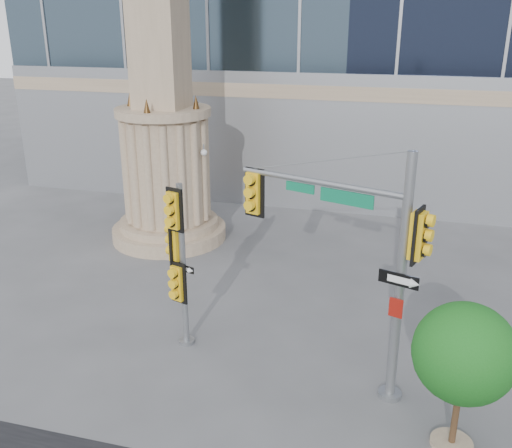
# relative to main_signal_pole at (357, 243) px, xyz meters

# --- Properties ---
(ground) EXTENTS (120.00, 120.00, 0.00)m
(ground) POSITION_rel_main_signal_pole_xyz_m (-1.91, -1.44, -3.56)
(ground) COLOR #545456
(ground) RESTS_ON ground
(monument) EXTENTS (4.40, 4.40, 16.60)m
(monument) POSITION_rel_main_signal_pole_xyz_m (-7.91, 7.56, 1.96)
(monument) COLOR #9C8469
(monument) RESTS_ON ground
(main_signal_pole) EXTENTS (4.30, 1.76, 5.75)m
(main_signal_pole) POSITION_rel_main_signal_pole_xyz_m (0.00, 0.00, 0.00)
(main_signal_pole) COLOR slate
(main_signal_pole) RESTS_ON ground
(secondary_signal_pole) EXTENTS (0.76, 0.71, 4.43)m
(secondary_signal_pole) POSITION_rel_main_signal_pole_xyz_m (-4.45, 0.48, -0.96)
(secondary_signal_pole) COLOR slate
(secondary_signal_pole) RESTS_ON ground
(street_tree) EXTENTS (2.03, 1.99, 3.17)m
(street_tree) POSITION_rel_main_signal_pole_xyz_m (2.33, -1.60, -1.47)
(street_tree) COLOR #9C8469
(street_tree) RESTS_ON ground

